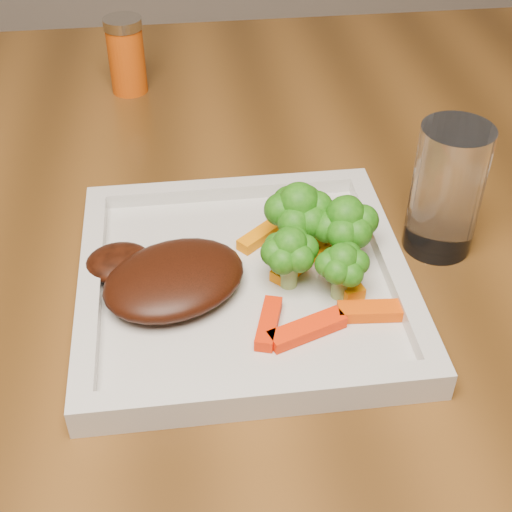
{
  "coord_description": "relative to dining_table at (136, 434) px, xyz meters",
  "views": [
    {
      "loc": [
        0.21,
        -0.5,
        1.16
      ],
      "look_at": [
        0.27,
        -0.06,
        0.79
      ],
      "focal_mm": 50.0,
      "sensor_mm": 36.0,
      "label": 1
    }
  ],
  "objects": [
    {
      "name": "carrot_5",
      "position": [
        0.21,
        -0.15,
        0.39
      ],
      "size": [
        0.03,
        0.07,
        0.01
      ],
      "primitive_type": "cube",
      "rotation": [
        0.0,
        0.0,
        -1.31
      ],
      "color": "orange",
      "rests_on": "plate"
    },
    {
      "name": "plate",
      "position": [
        0.13,
        -0.15,
        0.38
      ],
      "size": [
        0.27,
        0.27,
        0.01
      ],
      "primitive_type": "cube",
      "color": "silver",
      "rests_on": "dining_table"
    },
    {
      "name": "drinking_glass",
      "position": [
        0.31,
        -0.11,
        0.44
      ],
      "size": [
        0.08,
        0.08,
        0.12
      ],
      "primitive_type": "cylinder",
      "rotation": [
        0.0,
        0.0,
        0.32
      ],
      "color": "white",
      "rests_on": "dining_table"
    },
    {
      "name": "broccoli_3",
      "position": [
        0.17,
        -0.16,
        0.42
      ],
      "size": [
        0.06,
        0.06,
        0.06
      ],
      "primitive_type": null,
      "rotation": [
        0.0,
        0.0,
        0.24
      ],
      "color": "#166F12",
      "rests_on": "plate"
    },
    {
      "name": "steak",
      "position": [
        0.07,
        -0.16,
        0.4
      ],
      "size": [
        0.15,
        0.13,
        0.03
      ],
      "primitive_type": "ellipsoid",
      "rotation": [
        0.0,
        0.0,
        0.44
      ],
      "color": "#371308",
      "rests_on": "plate"
    },
    {
      "name": "dining_table",
      "position": [
        0.0,
        0.0,
        0.0
      ],
      "size": [
        1.6,
        0.9,
        0.75
      ],
      "primitive_type": null,
      "color": "brown",
      "rests_on": "floor"
    },
    {
      "name": "carrot_2",
      "position": [
        0.14,
        -0.21,
        0.39
      ],
      "size": [
        0.03,
        0.05,
        0.01
      ],
      "primitive_type": "cube",
      "rotation": [
        0.0,
        0.0,
        1.27
      ],
      "color": "red",
      "rests_on": "plate"
    },
    {
      "name": "broccoli_2",
      "position": [
        0.21,
        -0.18,
        0.42
      ],
      "size": [
        0.06,
        0.06,
        0.06
      ],
      "primitive_type": null,
      "rotation": [
        0.0,
        0.0,
        0.34
      ],
      "color": "#2D6010",
      "rests_on": "plate"
    },
    {
      "name": "broccoli_0",
      "position": [
        0.18,
        -0.11,
        0.42
      ],
      "size": [
        0.08,
        0.08,
        0.07
      ],
      "primitive_type": null,
      "rotation": [
        0.0,
        0.0,
        0.3
      ],
      "color": "#137714",
      "rests_on": "plate"
    },
    {
      "name": "carrot_3",
      "position": [
        0.23,
        -0.11,
        0.39
      ],
      "size": [
        0.05,
        0.03,
        0.01
      ],
      "primitive_type": "cube",
      "rotation": [
        0.0,
        0.0,
        0.44
      ],
      "color": "orange",
      "rests_on": "plate"
    },
    {
      "name": "carrot_0",
      "position": [
        0.17,
        -0.22,
        0.39
      ],
      "size": [
        0.06,
        0.04,
        0.01
      ],
      "primitive_type": "cube",
      "rotation": [
        0.0,
        0.0,
        0.35
      ],
      "color": "#F52A04",
      "rests_on": "plate"
    },
    {
      "name": "carrot_6",
      "position": [
        0.18,
        -0.14,
        0.39
      ],
      "size": [
        0.06,
        0.06,
        0.01
      ],
      "primitive_type": "cube",
      "rotation": [
        0.0,
        0.0,
        0.79
      ],
      "color": "orange",
      "rests_on": "plate"
    },
    {
      "name": "spice_shaker",
      "position": [
        0.03,
        0.24,
        0.42
      ],
      "size": [
        0.06,
        0.06,
        0.09
      ],
      "primitive_type": "cylinder",
      "rotation": [
        0.0,
        0.0,
        0.35
      ],
      "color": "#CB4C0B",
      "rests_on": "dining_table"
    },
    {
      "name": "carrot_1",
      "position": [
        0.23,
        -0.2,
        0.39
      ],
      "size": [
        0.06,
        0.02,
        0.01
      ],
      "primitive_type": "cube",
      "rotation": [
        0.0,
        0.0,
        -0.08
      ],
      "color": "#E34703",
      "rests_on": "plate"
    },
    {
      "name": "carrot_4",
      "position": [
        0.15,
        -0.1,
        0.39
      ],
      "size": [
        0.05,
        0.04,
        0.01
      ],
      "primitive_type": "cube",
      "rotation": [
        0.0,
        0.0,
        0.7
      ],
      "color": "orange",
      "rests_on": "plate"
    },
    {
      "name": "broccoli_1",
      "position": [
        0.22,
        -0.13,
        0.42
      ],
      "size": [
        0.08,
        0.08,
        0.06
      ],
      "primitive_type": null,
      "rotation": [
        0.0,
        0.0,
        -0.29
      ],
      "color": "#176F12",
      "rests_on": "plate"
    }
  ]
}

